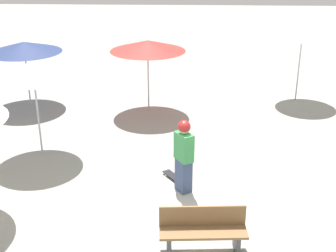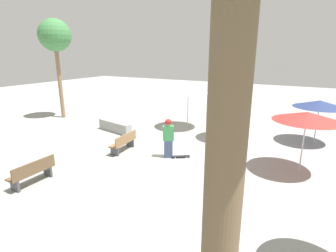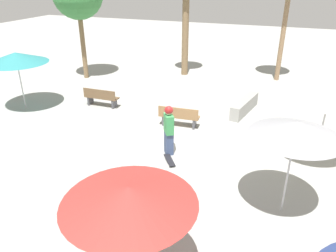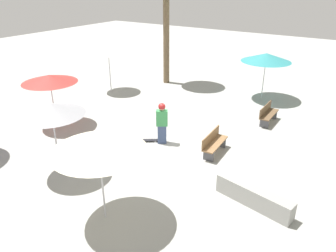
{
  "view_description": "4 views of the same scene",
  "coord_description": "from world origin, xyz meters",
  "px_view_note": "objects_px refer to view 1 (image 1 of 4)",
  "views": [
    {
      "loc": [
        -0.11,
        8.34,
        5.48
      ],
      "look_at": [
        0.26,
        -1.52,
        1.36
      ],
      "focal_mm": 50.0,
      "sensor_mm": 36.0,
      "label": 1
    },
    {
      "loc": [
        -9.45,
        -6.11,
        4.41
      ],
      "look_at": [
        0.25,
        -0.75,
        1.29
      ],
      "focal_mm": 28.0,
      "sensor_mm": 36.0,
      "label": 2
    },
    {
      "loc": [
        3.26,
        -10.04,
        5.59
      ],
      "look_at": [
        -0.33,
        -0.46,
        0.76
      ],
      "focal_mm": 35.0,
      "sensor_mm": 36.0,
      "label": 3
    },
    {
      "loc": [
        9.72,
        5.8,
        6.21
      ],
      "look_at": [
        0.15,
        -0.5,
        0.96
      ],
      "focal_mm": 35.0,
      "sensor_mm": 36.0,
      "label": 4
    }
  ],
  "objects_px": {
    "shade_umbrella_red": "(148,46)",
    "shade_umbrella_navy": "(24,47)",
    "skater_main": "(184,154)",
    "skateboard": "(175,177)",
    "shade_umbrella_grey": "(33,69)",
    "bench_near": "(203,230)",
    "shade_umbrella_white": "(303,32)"
  },
  "relations": [
    {
      "from": "shade_umbrella_red",
      "to": "shade_umbrella_navy",
      "type": "height_order",
      "value": "shade_umbrella_red"
    },
    {
      "from": "bench_near",
      "to": "shade_umbrella_navy",
      "type": "bearing_deg",
      "value": -57.54
    },
    {
      "from": "skater_main",
      "to": "shade_umbrella_red",
      "type": "xyz_separation_m",
      "value": [
        1.18,
        -5.1,
        1.25
      ]
    },
    {
      "from": "skater_main",
      "to": "skateboard",
      "type": "xyz_separation_m",
      "value": [
        0.21,
        -0.5,
        -0.87
      ]
    },
    {
      "from": "shade_umbrella_red",
      "to": "skater_main",
      "type": "bearing_deg",
      "value": 103.01
    },
    {
      "from": "bench_near",
      "to": "shade_umbrella_red",
      "type": "bearing_deg",
      "value": -81.71
    },
    {
      "from": "shade_umbrella_red",
      "to": "shade_umbrella_navy",
      "type": "distance_m",
      "value": 4.12
    },
    {
      "from": "skater_main",
      "to": "shade_umbrella_navy",
      "type": "xyz_separation_m",
      "value": [
        5.26,
        -5.55,
        1.06
      ]
    },
    {
      "from": "shade_umbrella_grey",
      "to": "skater_main",
      "type": "bearing_deg",
      "value": 155.2
    },
    {
      "from": "shade_umbrella_grey",
      "to": "bench_near",
      "type": "bearing_deg",
      "value": 136.81
    },
    {
      "from": "shade_umbrella_white",
      "to": "skater_main",
      "type": "bearing_deg",
      "value": 58.49
    },
    {
      "from": "skater_main",
      "to": "bench_near",
      "type": "relative_size",
      "value": 1.06
    },
    {
      "from": "skater_main",
      "to": "bench_near",
      "type": "distance_m",
      "value": 2.23
    },
    {
      "from": "skateboard",
      "to": "shade_umbrella_grey",
      "type": "relative_size",
      "value": 0.31
    },
    {
      "from": "skateboard",
      "to": "shade_umbrella_navy",
      "type": "relative_size",
      "value": 0.31
    },
    {
      "from": "shade_umbrella_grey",
      "to": "shade_umbrella_red",
      "type": "relative_size",
      "value": 1.06
    },
    {
      "from": "skater_main",
      "to": "skateboard",
      "type": "bearing_deg",
      "value": -10.53
    },
    {
      "from": "shade_umbrella_white",
      "to": "shade_umbrella_grey",
      "type": "bearing_deg",
      "value": 31.03
    },
    {
      "from": "bench_near",
      "to": "shade_umbrella_grey",
      "type": "distance_m",
      "value": 5.97
    },
    {
      "from": "skater_main",
      "to": "shade_umbrella_grey",
      "type": "distance_m",
      "value": 4.37
    },
    {
      "from": "skateboard",
      "to": "shade_umbrella_red",
      "type": "height_order",
      "value": "shade_umbrella_red"
    },
    {
      "from": "shade_umbrella_white",
      "to": "skateboard",
      "type": "bearing_deg",
      "value": 54.92
    },
    {
      "from": "skater_main",
      "to": "shade_umbrella_red",
      "type": "relative_size",
      "value": 0.72
    },
    {
      "from": "skateboard",
      "to": "shade_umbrella_red",
      "type": "xyz_separation_m",
      "value": [
        0.97,
        -4.59,
        2.12
      ]
    },
    {
      "from": "bench_near",
      "to": "shade_umbrella_white",
      "type": "relative_size",
      "value": 0.63
    },
    {
      "from": "skater_main",
      "to": "skateboard",
      "type": "relative_size",
      "value": 2.24
    },
    {
      "from": "skater_main",
      "to": "bench_near",
      "type": "bearing_deg",
      "value": 156.42
    },
    {
      "from": "skater_main",
      "to": "shade_umbrella_grey",
      "type": "xyz_separation_m",
      "value": [
        3.76,
        -1.74,
        1.4
      ]
    },
    {
      "from": "bench_near",
      "to": "shade_umbrella_red",
      "type": "height_order",
      "value": "shade_umbrella_red"
    },
    {
      "from": "shade_umbrella_navy",
      "to": "shade_umbrella_white",
      "type": "distance_m",
      "value": 9.19
    },
    {
      "from": "shade_umbrella_red",
      "to": "shade_umbrella_navy",
      "type": "bearing_deg",
      "value": -6.27
    },
    {
      "from": "shade_umbrella_grey",
      "to": "shade_umbrella_white",
      "type": "bearing_deg",
      "value": -148.97
    }
  ]
}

